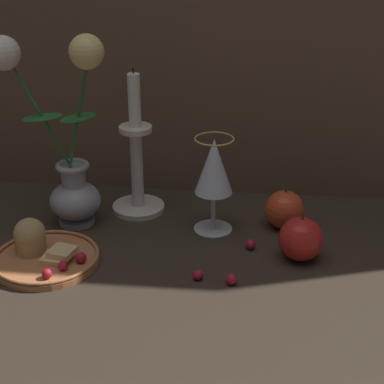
% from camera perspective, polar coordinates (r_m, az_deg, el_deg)
% --- Properties ---
extents(ground_plane, '(2.40, 2.40, 0.00)m').
position_cam_1_polar(ground_plane, '(1.10, -4.07, -4.61)').
color(ground_plane, '#33281E').
rests_on(ground_plane, ground).
extents(vase, '(0.20, 0.10, 0.35)m').
position_cam_1_polar(vase, '(1.13, -11.24, 3.61)').
color(vase, '#A3A3A8').
rests_on(vase, ground_plane).
extents(plate_with_pastries, '(0.17, 0.17, 0.07)m').
position_cam_1_polar(plate_with_pastries, '(1.07, -13.16, -5.21)').
color(plate_with_pastries, '#B77042').
rests_on(plate_with_pastries, ground_plane).
extents(wine_glass, '(0.07, 0.07, 0.17)m').
position_cam_1_polar(wine_glass, '(1.10, 1.95, 1.97)').
color(wine_glass, silver).
rests_on(wine_glass, ground_plane).
extents(candlestick, '(0.10, 0.10, 0.27)m').
position_cam_1_polar(candlestick, '(1.18, -4.92, 2.28)').
color(candlestick, silver).
rests_on(candlestick, ground_plane).
extents(apple_beside_vase, '(0.07, 0.07, 0.08)m').
position_cam_1_polar(apple_beside_vase, '(1.06, 9.65, -4.14)').
color(apple_beside_vase, red).
rests_on(apple_beside_vase, ground_plane).
extents(apple_near_glass, '(0.07, 0.07, 0.08)m').
position_cam_1_polar(apple_near_glass, '(1.15, 8.23, -1.56)').
color(apple_near_glass, '#D14223').
rests_on(apple_near_glass, ground_plane).
extents(berry_near_plate, '(0.02, 0.02, 0.02)m').
position_cam_1_polar(berry_near_plate, '(1.00, 0.52, -7.38)').
color(berry_near_plate, '#AD192D').
rests_on(berry_near_plate, ground_plane).
extents(berry_front_center, '(0.02, 0.02, 0.02)m').
position_cam_1_polar(berry_front_center, '(0.99, 3.53, -7.76)').
color(berry_front_center, '#AD192D').
rests_on(berry_front_center, ground_plane).
extents(berry_by_glass_stem, '(0.02, 0.02, 0.02)m').
position_cam_1_polar(berry_by_glass_stem, '(1.09, 5.22, -4.55)').
color(berry_by_glass_stem, '#AD192D').
rests_on(berry_by_glass_stem, ground_plane).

